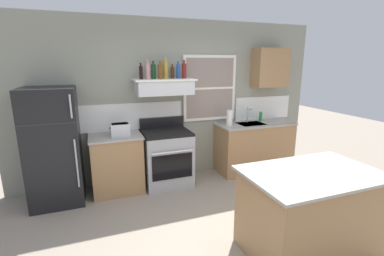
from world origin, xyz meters
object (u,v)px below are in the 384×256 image
Objects in this scene: bottle_red_label_wine at (184,71)px; bottle_rose_pink at (148,71)px; stove_range at (167,157)px; bottle_brown_stout at (172,73)px; paper_towel_roll at (230,118)px; kitchen_island at (309,212)px; bottle_balsamic_dark at (141,72)px; dish_soap_bottle at (261,117)px; refrigerator at (54,147)px; toaster at (120,129)px; bottle_champagne_gold_foil at (166,70)px; bottle_blue_liqueur at (178,71)px; bottle_dark_green_wine at (153,71)px; bottle_amber_wine at (160,71)px.

bottle_rose_pink is at bearing -178.36° from bottle_red_label_wine.
stove_range is 4.84× the size of bottle_brown_stout.
kitchen_island is (-0.19, -2.18, -0.59)m from paper_towel_roll.
bottle_balsamic_dark is 0.11m from bottle_rose_pink.
dish_soap_bottle is (2.23, 0.05, -0.85)m from bottle_balsamic_dark.
bottle_brown_stout is (0.15, 0.10, 1.38)m from stove_range.
bottle_balsamic_dark is at bearing 4.95° from refrigerator.
stove_range is 3.72× the size of bottle_red_label_wine.
refrigerator is at bearing -175.22° from bottle_rose_pink.
bottle_balsamic_dark is (1.30, 0.11, 1.01)m from refrigerator.
toaster is at bearing -176.57° from dish_soap_bottle.
refrigerator is at bearing -176.16° from bottle_red_label_wine.
paper_towel_roll is (0.82, -0.07, -0.82)m from bottle_red_label_wine.
dish_soap_bottle is at bearing 1.23° from bottle_balsamic_dark.
bottle_red_label_wine is (0.29, -0.04, -0.02)m from bottle_champagne_gold_foil.
bottle_blue_liqueur is (1.90, 0.13, 1.03)m from refrigerator.
dish_soap_bottle is at bearing 3.43° from toaster.
bottle_rose_pink reaches higher than stove_range.
bottle_brown_stout is (0.09, -0.06, -0.04)m from bottle_champagne_gold_foil.
bottle_red_label_wine is at bearing -0.15° from bottle_dark_green_wine.
bottle_brown_stout reaches higher than paper_towel_roll.
bottle_dark_green_wine is at bearing 116.60° from kitchen_island.
bottle_dark_green_wine is 0.11m from bottle_amber_wine.
bottle_champagne_gold_foil is at bearing 171.67° from bottle_red_label_wine.
bottle_amber_wine is (0.10, -0.05, -0.00)m from bottle_dark_green_wine.
bottle_blue_liqueur is (0.31, 0.05, 0.00)m from bottle_amber_wine.
bottle_dark_green_wine is 1.01× the size of bottle_blue_liqueur.
bottle_dark_green_wine reaches higher than stove_range.
toaster is 0.91m from stove_range.
bottle_dark_green_wine is 2.21m from dish_soap_bottle.
bottle_balsamic_dark reaches higher than bottle_brown_stout.
bottle_balsamic_dark is 0.90× the size of bottle_amber_wine.
bottle_blue_liqueur is at bearing 179.99° from bottle_red_label_wine.
bottle_brown_stout is 2.76m from kitchen_island.
bottle_dark_green_wine is at bearing 143.85° from stove_range.
dish_soap_bottle is at bearing 0.69° from bottle_dark_green_wine.
kitchen_island is at bearing -68.17° from bottle_champagne_gold_foil.
toaster is at bearing -172.42° from bottle_blue_liqueur.
refrigerator reaches higher than paper_towel_roll.
paper_towel_roll is 0.19× the size of kitchen_island.
bottle_blue_liqueur is at bearing 4.04° from refrigerator.
bottle_dark_green_wine is 2.89m from kitchen_island.
bottle_dark_green_wine is 1.24× the size of bottle_brown_stout.
bottle_blue_liqueur is 2.75m from kitchen_island.
bottle_brown_stout is 0.21m from bottle_red_label_wine.
stove_range is (0.73, 0.02, -0.54)m from toaster.
kitchen_island is at bearing -63.40° from bottle_dark_green_wine.
bottle_rose_pink is 2.30m from dish_soap_bottle.
bottle_amber_wine is at bearing 2.96° from refrigerator.
bottle_balsamic_dark is 1.10× the size of bottle_brown_stout.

